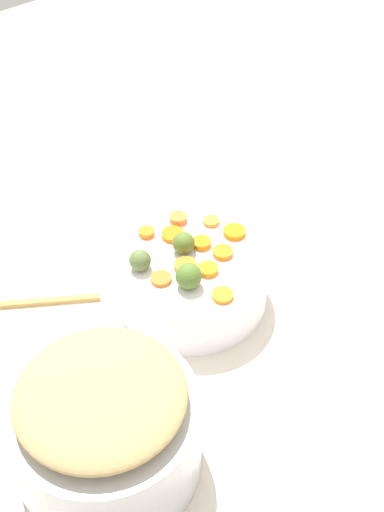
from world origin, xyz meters
name	(u,v)px	position (x,y,z in m)	size (l,w,h in m)	color
tabletop	(211,294)	(0.00, 0.00, 0.01)	(2.40, 2.40, 0.02)	silver
serving_bowl_carrots	(192,280)	(-0.01, -0.03, 0.06)	(0.24, 0.24, 0.08)	white
metal_pot	(107,435)	(0.14, -0.30, 0.08)	(0.23, 0.23, 0.13)	#B9BCC1
stuffing_mound	(100,395)	(0.14, -0.30, 0.17)	(0.20, 0.20, 0.04)	tan
carrot_slice_0	(234,232)	(-0.01, 0.06, 0.11)	(0.04, 0.04, 0.01)	orange
carrot_slice_1	(146,233)	(-0.10, -0.05, 0.11)	(0.03, 0.03, 0.01)	orange
carrot_slice_2	(223,252)	(0.01, 0.01, 0.11)	(0.03, 0.03, 0.01)	orange
carrot_slice_3	(211,221)	(-0.05, 0.05, 0.11)	(0.03, 0.03, 0.01)	orange
carrot_slice_4	(203,242)	(-0.02, 0.00, 0.11)	(0.03, 0.03, 0.01)	orange
carrot_slice_5	(173,234)	(-0.07, -0.02, 0.11)	(0.04, 0.04, 0.01)	orange
carrot_slice_6	(184,265)	(0.00, -0.05, 0.11)	(0.04, 0.04, 0.01)	orange
carrot_slice_7	(223,295)	(0.08, -0.05, 0.11)	(0.03, 0.03, 0.01)	orange
carrot_slice_8	(178,219)	(-0.09, 0.01, 0.11)	(0.03, 0.03, 0.01)	orange
carrot_slice_9	(208,269)	(0.03, -0.03, 0.11)	(0.03, 0.03, 0.01)	orange
carrot_slice_10	(161,279)	(-0.01, -0.10, 0.11)	(0.03, 0.03, 0.01)	orange
brussels_sprout_0	(183,243)	(-0.03, -0.03, 0.12)	(0.03, 0.03, 0.03)	#566D28
brussels_sprout_1	(189,276)	(0.03, -0.07, 0.12)	(0.04, 0.04, 0.04)	#50702A
brussels_sprout_2	(140,260)	(-0.05, -0.10, 0.12)	(0.03, 0.03, 0.03)	#59713C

